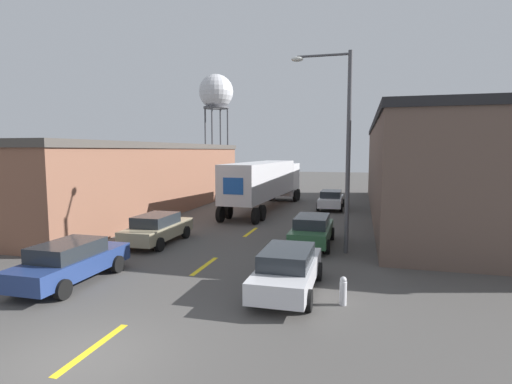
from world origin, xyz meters
name	(u,v)px	position (x,y,z in m)	size (l,w,h in m)	color
ground_plane	(75,361)	(0.00, 0.00, 0.00)	(160.00, 160.00, 0.00)	#4C4947
road_centerline	(205,266)	(0.00, 7.60, 0.00)	(0.20, 16.58, 0.01)	yellow
warehouse_left	(118,177)	(-12.17, 19.97, 2.60)	(10.83, 26.36, 5.20)	brown
warehouse_right	(455,169)	(12.49, 23.89, 3.36)	(11.47, 29.49, 6.72)	brown
semi_truck	(266,180)	(-1.19, 23.51, 2.33)	(3.45, 14.66, 3.77)	silver
parked_car_right_far	(331,199)	(3.79, 24.94, 0.78)	(1.95, 4.69, 1.49)	silver
parked_car_left_near	(70,261)	(-3.79, 4.47, 0.78)	(1.95, 4.69, 1.49)	navy
parked_car_right_mid	(312,230)	(3.79, 12.26, 0.78)	(1.95, 4.69, 1.49)	#2D5B38
parked_car_left_far	(157,228)	(-3.79, 10.68, 0.78)	(1.95, 4.69, 1.49)	tan
parked_car_right_near	(288,269)	(3.79, 5.52, 0.78)	(1.95, 4.69, 1.49)	silver
water_tower	(216,93)	(-18.37, 58.56, 14.44)	(5.88, 5.88, 17.61)	#47474C
street_lamp	(342,139)	(5.17, 11.22, 5.19)	(2.72, 0.32, 9.01)	#4C4C51
fire_hydrant	(343,291)	(5.61, 4.85, 0.44)	(0.22, 0.22, 0.89)	silver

